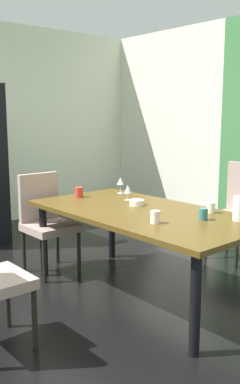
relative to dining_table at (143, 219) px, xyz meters
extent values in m
cube|color=black|center=(-0.40, -0.57, -0.66)|extent=(5.60, 6.25, 0.02)
cube|color=silver|center=(-2.12, 2.51, 0.72)|extent=(2.16, 0.10, 2.74)
cube|color=#513B15|center=(0.00, 0.00, 0.05)|extent=(2.01, 1.03, 0.04)
cylinder|color=black|center=(-0.90, 0.41, -0.31)|extent=(0.07, 0.07, 0.68)
cylinder|color=black|center=(-0.90, -0.41, -0.31)|extent=(0.07, 0.07, 0.68)
cylinder|color=black|center=(0.90, -0.41, -0.31)|extent=(0.07, 0.07, 0.68)
cylinder|color=black|center=(-0.20, -1.13, -0.45)|extent=(0.04, 0.04, 0.41)
cylinder|color=black|center=(0.18, -1.13, -0.45)|extent=(0.04, 0.04, 0.41)
cube|color=tan|center=(-0.93, -0.32, -0.21)|extent=(0.44, 0.44, 0.07)
cube|color=tan|center=(-1.13, -0.32, 0.04)|extent=(0.05, 0.42, 0.50)
cylinder|color=black|center=(-0.74, -0.13, -0.45)|extent=(0.04, 0.04, 0.41)
cylinder|color=black|center=(-0.74, -0.51, -0.45)|extent=(0.04, 0.04, 0.41)
cylinder|color=black|center=(-1.12, -0.13, -0.45)|extent=(0.04, 0.04, 0.41)
cylinder|color=black|center=(-1.12, -0.51, -0.45)|extent=(0.04, 0.04, 0.41)
cube|color=tan|center=(-0.03, 1.32, -0.21)|extent=(0.44, 0.44, 0.07)
cylinder|color=black|center=(0.16, 1.13, -0.45)|extent=(0.04, 0.04, 0.41)
cylinder|color=black|center=(-0.22, 1.13, -0.45)|extent=(0.04, 0.04, 0.41)
cylinder|color=black|center=(-0.22, 1.51, -0.45)|extent=(0.04, 0.04, 0.41)
cylinder|color=silver|center=(-0.72, 0.38, 0.07)|extent=(0.07, 0.07, 0.00)
cylinder|color=silver|center=(-0.72, 0.38, 0.12)|extent=(0.01, 0.01, 0.09)
cone|color=silver|center=(-0.72, 0.38, 0.20)|extent=(0.07, 0.07, 0.07)
cylinder|color=silver|center=(-0.41, 0.20, 0.07)|extent=(0.06, 0.06, 0.00)
cylinder|color=silver|center=(-0.41, 0.20, 0.11)|extent=(0.01, 0.01, 0.06)
cone|color=silver|center=(-0.41, 0.20, 0.17)|extent=(0.07, 0.07, 0.07)
cylinder|color=white|center=(-0.19, 0.10, 0.09)|extent=(0.13, 0.13, 0.05)
cylinder|color=white|center=(0.42, 0.35, 0.11)|extent=(0.07, 0.07, 0.09)
cylinder|color=#2F6867|center=(0.53, 0.12, 0.11)|extent=(0.07, 0.07, 0.09)
cylinder|color=#BE3728|center=(-0.82, -0.06, 0.12)|extent=(0.08, 0.08, 0.10)
cylinder|color=white|center=(0.37, -0.23, 0.12)|extent=(0.07, 0.07, 0.09)
cylinder|color=white|center=(0.71, 0.31, 0.16)|extent=(0.10, 0.10, 0.18)
camera|label=1|loc=(2.47, -2.39, 0.84)|focal=40.00mm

